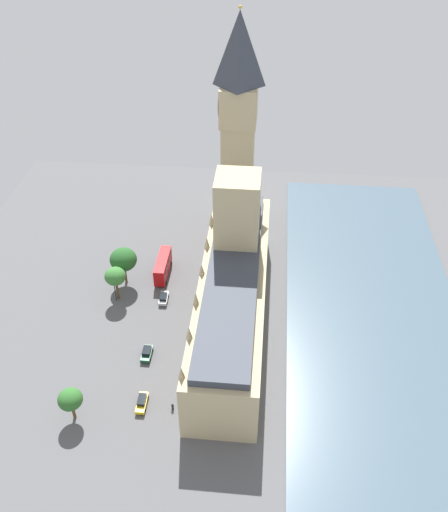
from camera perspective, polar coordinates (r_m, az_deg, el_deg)
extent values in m
plane|color=#565659|center=(121.04, -0.10, -6.62)|extent=(133.45, 133.45, 0.00)
cube|color=#475B6B|center=(123.15, 15.41, -7.34)|extent=(37.86, 120.10, 0.25)
cube|color=tan|center=(116.53, 0.88, -4.46)|extent=(13.51, 59.86, 12.73)
cube|color=tan|center=(119.52, 1.34, 2.01)|extent=(9.28, 9.28, 29.59)
cube|color=#383D47|center=(111.81, 0.92, -1.75)|extent=(10.27, 57.47, 1.60)
cone|color=tan|center=(133.97, -0.87, 5.81)|extent=(1.20, 1.20, 1.82)
cone|color=tan|center=(126.20, -1.30, 3.86)|extent=(1.20, 1.20, 2.95)
cone|color=tan|center=(118.98, -1.78, 1.41)|extent=(1.20, 1.20, 2.80)
cone|color=tan|center=(112.04, -2.32, -1.36)|extent=(1.20, 1.20, 2.58)
cone|color=tan|center=(105.20, -2.94, -4.38)|extent=(1.20, 1.20, 2.95)
cone|color=tan|center=(98.92, -3.63, -7.92)|extent=(1.20, 1.20, 2.73)
cone|color=tan|center=(93.09, -4.44, -11.92)|extent=(1.20, 1.20, 2.49)
cube|color=tan|center=(141.50, 1.39, 8.15)|extent=(7.82, 7.82, 29.17)
cube|color=tan|center=(132.95, 1.52, 15.37)|extent=(8.60, 8.60, 9.39)
cylinder|color=silver|center=(133.29, -0.46, 15.44)|extent=(0.25, 5.94, 5.94)
torus|color=black|center=(133.29, -0.46, 15.44)|extent=(0.24, 6.18, 6.18)
cylinder|color=silver|center=(137.06, 1.66, 16.08)|extent=(5.94, 0.25, 5.94)
torus|color=black|center=(137.06, 1.66, 16.08)|extent=(6.18, 0.24, 6.18)
pyramid|color=#383D47|center=(128.56, 1.62, 20.65)|extent=(8.60, 8.60, 16.27)
sphere|color=gold|center=(126.27, 1.69, 24.35)|extent=(0.80, 0.80, 0.80)
cube|color=#B20C0F|center=(131.62, -6.34, -1.01)|extent=(2.54, 10.51, 4.20)
cube|color=black|center=(131.57, -6.34, -0.99)|extent=(2.59, 10.11, 0.70)
cylinder|color=black|center=(130.00, -6.08, -2.78)|extent=(0.35, 1.10, 1.10)
cylinder|color=black|center=(130.43, -7.07, -2.71)|extent=(0.35, 1.10, 1.10)
cylinder|color=black|center=(135.52, -5.52, -0.76)|extent=(0.35, 1.10, 1.10)
cylinder|color=black|center=(135.94, -6.47, -0.70)|extent=(0.35, 1.10, 1.10)
cube|color=#B7B7BC|center=(125.77, -6.25, -4.37)|extent=(1.94, 4.32, 0.75)
cube|color=black|center=(125.14, -6.29, -4.20)|extent=(1.59, 2.43, 0.65)
cylinder|color=black|center=(127.14, -6.52, -4.06)|extent=(0.27, 0.69, 0.68)
cylinder|color=black|center=(126.89, -5.78, -4.10)|extent=(0.27, 0.69, 0.68)
cylinder|color=black|center=(125.17, -6.71, -4.90)|extent=(0.27, 0.69, 0.68)
cylinder|color=black|center=(124.91, -5.96, -4.94)|extent=(0.27, 0.69, 0.68)
cube|color=#19472D|center=(114.39, -7.99, -9.98)|extent=(1.89, 4.32, 0.75)
cube|color=black|center=(114.02, -8.00, -9.67)|extent=(1.58, 2.42, 0.65)
cylinder|color=black|center=(113.62, -7.69, -10.66)|extent=(0.25, 0.68, 0.68)
cylinder|color=black|center=(113.96, -8.55, -10.58)|extent=(0.25, 0.68, 0.68)
cylinder|color=black|center=(115.40, -7.42, -9.64)|extent=(0.25, 0.68, 0.68)
cylinder|color=black|center=(115.73, -8.26, -9.56)|extent=(0.25, 0.68, 0.68)
cube|color=gold|center=(106.72, -8.49, -14.81)|extent=(1.78, 4.66, 0.75)
cube|color=black|center=(106.30, -8.50, -14.48)|extent=(1.48, 2.62, 0.65)
cylinder|color=black|center=(106.02, -8.20, -15.61)|extent=(0.26, 0.68, 0.68)
cylinder|color=black|center=(106.31, -9.05, -15.52)|extent=(0.26, 0.68, 0.68)
cylinder|color=black|center=(107.74, -7.90, -14.35)|extent=(0.26, 0.68, 0.68)
cylinder|color=black|center=(108.03, -8.73, -14.27)|extent=(0.26, 0.68, 0.68)
cylinder|color=black|center=(105.66, -5.34, -15.25)|extent=(0.59, 0.59, 1.29)
sphere|color=#8C6647|center=(105.04, -5.36, -15.00)|extent=(0.25, 0.25, 0.25)
cube|color=gray|center=(105.49, -5.44, -15.33)|extent=(0.31, 0.24, 0.23)
cylinder|color=brown|center=(106.73, -15.30, -15.23)|extent=(0.56, 0.56, 3.56)
ellipsoid|color=#2D6628|center=(104.07, -15.62, -14.09)|extent=(4.43, 4.43, 3.77)
cylinder|color=brown|center=(130.88, -10.15, -1.93)|extent=(0.56, 0.56, 4.52)
ellipsoid|color=#235623|center=(128.03, -10.37, -0.36)|extent=(6.19, 6.19, 5.27)
cylinder|color=brown|center=(126.88, -10.97, -3.49)|extent=(0.56, 0.56, 4.75)
ellipsoid|color=#387533|center=(124.23, -11.19, -2.06)|extent=(4.70, 4.70, 4.00)
cylinder|color=black|center=(125.93, -11.21, -3.49)|extent=(0.18, 0.18, 6.15)
sphere|color=#F2EAC6|center=(123.77, -11.40, -2.32)|extent=(0.56, 0.56, 0.56)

